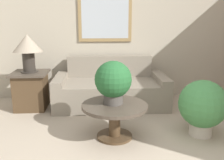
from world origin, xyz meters
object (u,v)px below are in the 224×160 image
Objects in this scene: side_table at (31,90)px; potted_plant_on_table at (113,81)px; potted_plant_floor at (203,106)px; table_lamp at (28,47)px; couch_main at (111,90)px; coffee_table at (115,113)px.

side_table is 1.16× the size of potted_plant_on_table.
table_lamp is at bearing 154.89° from potted_plant_floor.
potted_plant_floor is at bearing -25.11° from table_lamp.
couch_main reaches higher than potted_plant_floor.
table_lamp is (0.00, 0.00, 0.72)m from side_table.
table_lamp reaches higher than potted_plant_on_table.
side_table is at bearing -174.75° from couch_main.
table_lamp reaches higher than couch_main.
side_table is 1.76m from potted_plant_on_table.
couch_main is 2.32× the size of coffee_table.
potted_plant_on_table is 0.74× the size of potted_plant_floor.
coffee_table is at bearing -90.98° from couch_main.
coffee_table is at bearing -41.11° from table_lamp.
potted_plant_floor is (1.10, -1.27, 0.13)m from couch_main.
coffee_table is 1.13× the size of potted_plant_floor.
couch_main reaches higher than coffee_table.
side_table is at bearing 138.89° from coffee_table.
couch_main is at bearing 5.25° from side_table.
potted_plant_on_table is (-0.02, 0.03, 0.41)m from coffee_table.
table_lamp is (-1.32, 1.15, 0.72)m from coffee_table.
side_table is (-1.34, -0.12, 0.05)m from couch_main.
couch_main is at bearing 131.03° from potted_plant_floor.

